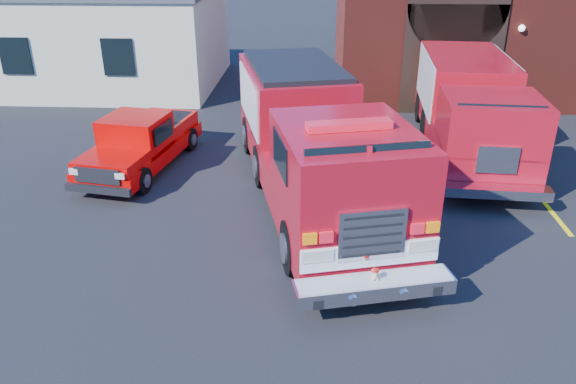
# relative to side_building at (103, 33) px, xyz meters

# --- Properties ---
(ground) EXTENTS (100.00, 100.00, 0.00)m
(ground) POSITION_rel_side_building_xyz_m (9.00, -13.00, -2.20)
(ground) COLOR black
(ground) RESTS_ON ground
(parking_stripe_near) EXTENTS (0.12, 3.00, 0.01)m
(parking_stripe_near) POSITION_rel_side_building_xyz_m (15.50, -12.00, -2.20)
(parking_stripe_near) COLOR yellow
(parking_stripe_near) RESTS_ON ground
(parking_stripe_mid) EXTENTS (0.12, 3.00, 0.01)m
(parking_stripe_mid) POSITION_rel_side_building_xyz_m (15.50, -9.00, -2.20)
(parking_stripe_mid) COLOR yellow
(parking_stripe_mid) RESTS_ON ground
(parking_stripe_far) EXTENTS (0.12, 3.00, 0.01)m
(parking_stripe_far) POSITION_rel_side_building_xyz_m (15.50, -6.00, -2.20)
(parking_stripe_far) COLOR yellow
(parking_stripe_far) RESTS_ON ground
(side_building) EXTENTS (10.20, 8.20, 4.35)m
(side_building) POSITION_rel_side_building_xyz_m (0.00, 0.00, 0.00)
(side_building) COLOR beige
(side_building) RESTS_ON ground
(fire_engine) EXTENTS (5.04, 10.31, 3.06)m
(fire_engine) POSITION_rel_side_building_xyz_m (9.49, -11.77, -0.62)
(fire_engine) COLOR black
(fire_engine) RESTS_ON ground
(pickup_truck) EXTENTS (2.66, 5.28, 1.65)m
(pickup_truck) POSITION_rel_side_building_xyz_m (4.50, -9.95, -1.42)
(pickup_truck) COLOR black
(pickup_truck) RESTS_ON ground
(secondary_truck) EXTENTS (3.12, 8.56, 2.73)m
(secondary_truck) POSITION_rel_side_building_xyz_m (14.28, -8.01, -0.72)
(secondary_truck) COLOR black
(secondary_truck) RESTS_ON ground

